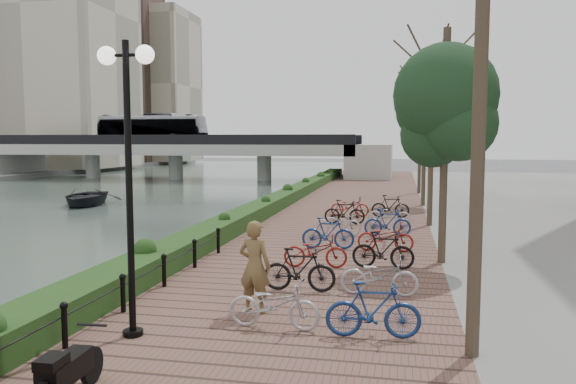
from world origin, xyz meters
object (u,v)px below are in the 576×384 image
(motorcycle, at_px, (69,370))
(pedestrian, at_px, (255,267))
(lamppost, at_px, (128,127))
(boat, at_px, (86,197))

(motorcycle, bearing_deg, pedestrian, 69.10)
(motorcycle, bearing_deg, lamppost, 95.87)
(lamppost, xyz_separation_m, pedestrian, (1.78, 1.73, -2.75))
(motorcycle, xyz_separation_m, boat, (-14.30, 24.01, -0.42))
(lamppost, relative_size, boat, 1.06)
(pedestrian, distance_m, boat, 25.27)
(lamppost, height_order, boat, lamppost)
(lamppost, xyz_separation_m, motorcycle, (0.37, -2.51, -3.24))
(pedestrian, bearing_deg, lamppost, 55.85)
(lamppost, bearing_deg, motorcycle, -81.55)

